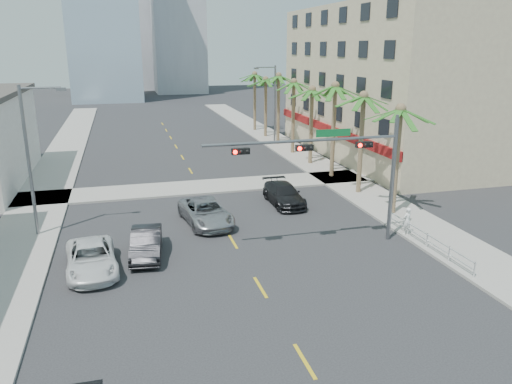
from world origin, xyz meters
TOP-DOWN VIEW (x-y plane):
  - ground at (0.00, 0.00)m, footprint 260.00×260.00m
  - sidewalk_right at (12.00, 20.00)m, footprint 4.00×120.00m
  - sidewalk_left at (-12.00, 20.00)m, footprint 4.00×120.00m
  - sidewalk_cross at (0.00, 22.00)m, footprint 80.00×4.00m
  - building_right at (21.99, 30.00)m, footprint 15.25×28.00m
  - tower_far_center at (-3.00, 125.00)m, footprint 16.00×16.00m
  - traffic_signal_mast at (5.78, 7.95)m, footprint 11.12×0.54m
  - palm_tree_0 at (11.60, 12.00)m, footprint 4.80×4.80m
  - palm_tree_1 at (11.60, 17.20)m, footprint 4.80×4.80m
  - palm_tree_2 at (11.60, 22.40)m, footprint 4.80×4.80m
  - palm_tree_3 at (11.60, 27.60)m, footprint 4.80×4.80m
  - palm_tree_4 at (11.60, 32.80)m, footprint 4.80×4.80m
  - palm_tree_5 at (11.60, 38.00)m, footprint 4.80×4.80m
  - palm_tree_6 at (11.60, 43.20)m, footprint 4.80×4.80m
  - palm_tree_7 at (11.60, 48.40)m, footprint 4.80×4.80m
  - streetlight_left at (-11.00, 14.00)m, footprint 2.55×0.25m
  - streetlight_right at (11.00, 38.00)m, footprint 2.55×0.25m
  - guardrail at (10.30, 6.00)m, footprint 0.08×8.08m
  - car_parked_far at (-7.80, 7.93)m, footprint 2.84×5.41m
  - car_lane_left at (-5.00, 9.23)m, footprint 2.05×4.69m
  - car_lane_center at (-1.00, 13.51)m, footprint 3.26×5.87m
  - car_lane_right at (5.15, 16.16)m, footprint 2.13×5.17m
  - pedestrian at (10.30, 8.15)m, footprint 0.69×0.54m

SIDE VIEW (x-z plane):
  - ground at x=0.00m, z-range 0.00..0.00m
  - sidewalk_right at x=12.00m, z-range 0.00..0.15m
  - sidewalk_left at x=-12.00m, z-range 0.00..0.15m
  - sidewalk_cross at x=0.00m, z-range 0.00..0.15m
  - guardrail at x=10.30m, z-range 0.17..1.17m
  - car_parked_far at x=-7.80m, z-range 0.00..1.45m
  - car_lane_right at x=5.15m, z-range 0.00..1.50m
  - car_lane_left at x=-5.00m, z-range 0.00..1.50m
  - car_lane_center at x=-1.00m, z-range 0.00..1.55m
  - pedestrian at x=10.30m, z-range 0.15..1.81m
  - streetlight_left at x=-11.00m, z-range 0.56..9.56m
  - streetlight_right at x=11.00m, z-range 0.56..9.56m
  - traffic_signal_mast at x=5.78m, z-range 1.46..8.66m
  - palm_tree_0 at x=11.60m, z-range 3.18..10.98m
  - palm_tree_3 at x=11.60m, z-range 3.18..10.98m
  - palm_tree_6 at x=11.60m, z-range 3.18..10.98m
  - palm_tree_1 at x=11.60m, z-range 3.35..11.51m
  - palm_tree_4 at x=11.60m, z-range 3.35..11.51m
  - palm_tree_7 at x=11.60m, z-range 3.35..11.51m
  - building_right at x=21.99m, z-range 0.00..15.00m
  - palm_tree_2 at x=11.60m, z-range 3.52..12.04m
  - palm_tree_5 at x=11.60m, z-range 3.52..12.04m
  - tower_far_center at x=-3.00m, z-range 0.00..42.00m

